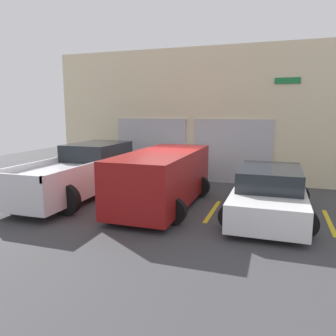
# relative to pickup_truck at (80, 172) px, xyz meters

# --- Properties ---
(ground_plane) EXTENTS (28.00, 28.00, 0.00)m
(ground_plane) POSITION_rel_pickup_truck_xyz_m (3.07, 0.74, -0.82)
(ground_plane) COLOR #3D3D3F
(shophouse_building) EXTENTS (12.50, 0.68, 5.37)m
(shophouse_building) POSITION_rel_pickup_truck_xyz_m (3.06, 4.03, 1.83)
(shophouse_building) COLOR beige
(shophouse_building) RESTS_ON ground
(pickup_truck) EXTENTS (2.50, 5.39, 1.70)m
(pickup_truck) POSITION_rel_pickup_truck_xyz_m (0.00, 0.00, 0.00)
(pickup_truck) COLOR silver
(pickup_truck) RESTS_ON ground
(sedan_white) EXTENTS (2.29, 4.27, 1.34)m
(sedan_white) POSITION_rel_pickup_truck_xyz_m (6.14, -0.26, -0.18)
(sedan_white) COLOR white
(sedan_white) RESTS_ON ground
(sedan_side) EXTENTS (2.28, 4.71, 1.67)m
(sedan_side) POSITION_rel_pickup_truck_xyz_m (3.07, -0.28, 0.09)
(sedan_side) COLOR maroon
(sedan_side) RESTS_ON ground
(parking_stripe_far_left) EXTENTS (0.12, 2.20, 0.01)m
(parking_stripe_far_left) POSITION_rel_pickup_truck_xyz_m (-1.54, -0.29, -0.81)
(parking_stripe_far_left) COLOR gold
(parking_stripe_far_left) RESTS_ON ground
(parking_stripe_left) EXTENTS (0.12, 2.20, 0.01)m
(parking_stripe_left) POSITION_rel_pickup_truck_xyz_m (1.54, -0.29, -0.81)
(parking_stripe_left) COLOR gold
(parking_stripe_left) RESTS_ON ground
(parking_stripe_centre) EXTENTS (0.12, 2.20, 0.01)m
(parking_stripe_centre) POSITION_rel_pickup_truck_xyz_m (4.61, -0.29, -0.81)
(parking_stripe_centre) COLOR gold
(parking_stripe_centre) RESTS_ON ground
(parking_stripe_right) EXTENTS (0.12, 2.20, 0.01)m
(parking_stripe_right) POSITION_rel_pickup_truck_xyz_m (7.68, -0.29, -0.81)
(parking_stripe_right) COLOR gold
(parking_stripe_right) RESTS_ON ground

